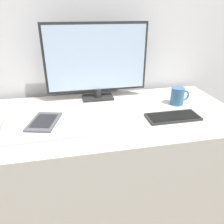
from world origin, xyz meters
TOP-DOWN VIEW (x-y plane):
  - wall_back at (0.00, 0.58)m, footprint 3.60×0.05m
  - desk at (0.00, 0.17)m, footprint 1.40×0.66m
  - monitor at (-0.01, 0.41)m, footprint 0.59×0.11m
  - keyboard at (0.33, 0.06)m, footprint 0.27×0.12m
  - laptop at (-0.30, 0.08)m, footprint 0.36×0.24m
  - ereader at (-0.30, 0.11)m, footprint 0.17×0.21m
  - coffee_mug at (0.43, 0.23)m, footprint 0.11×0.07m

SIDE VIEW (x-z plane):
  - desk at x=0.00m, z-range 0.00..0.75m
  - keyboard at x=0.33m, z-range 0.75..0.77m
  - laptop at x=-0.30m, z-range 0.75..0.77m
  - ereader at x=-0.30m, z-range 0.77..0.78m
  - coffee_mug at x=0.43m, z-range 0.75..0.85m
  - monitor at x=-0.01m, z-range 0.76..1.20m
  - wall_back at x=0.00m, z-range 0.00..2.40m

